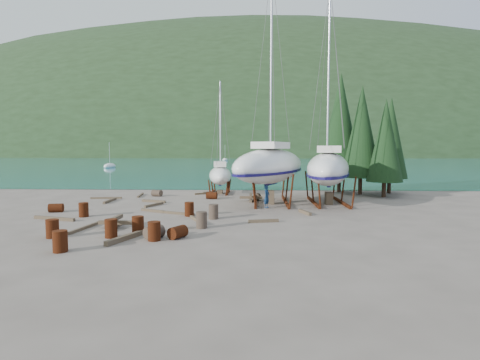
{
  "coord_description": "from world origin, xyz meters",
  "views": [
    {
      "loc": [
        2.77,
        -22.91,
        4.17
      ],
      "look_at": [
        1.71,
        3.0,
        2.04
      ],
      "focal_mm": 28.0,
      "sensor_mm": 36.0,
      "label": 1
    }
  ],
  "objects_px": {
    "small_sailboat_shore": "(220,175)",
    "worker": "(267,197)",
    "large_sailboat_near": "(271,166)",
    "large_sailboat_far": "(328,168)"
  },
  "relations": [
    {
      "from": "large_sailboat_near",
      "to": "small_sailboat_shore",
      "type": "distance_m",
      "value": 7.75
    },
    {
      "from": "large_sailboat_near",
      "to": "large_sailboat_far",
      "type": "bearing_deg",
      "value": 22.01
    },
    {
      "from": "large_sailboat_far",
      "to": "worker",
      "type": "xyz_separation_m",
      "value": [
        -4.76,
        -2.34,
        -1.92
      ]
    },
    {
      "from": "large_sailboat_far",
      "to": "worker",
      "type": "bearing_deg",
      "value": -140.85
    },
    {
      "from": "small_sailboat_shore",
      "to": "worker",
      "type": "height_order",
      "value": "small_sailboat_shore"
    },
    {
      "from": "large_sailboat_near",
      "to": "large_sailboat_far",
      "type": "relative_size",
      "value": 1.09
    },
    {
      "from": "large_sailboat_far",
      "to": "small_sailboat_shore",
      "type": "height_order",
      "value": "large_sailboat_far"
    },
    {
      "from": "large_sailboat_near",
      "to": "worker",
      "type": "bearing_deg",
      "value": -74.67
    },
    {
      "from": "small_sailboat_shore",
      "to": "worker",
      "type": "distance_m",
      "value": 9.65
    },
    {
      "from": "small_sailboat_shore",
      "to": "worker",
      "type": "bearing_deg",
      "value": -70.74
    }
  ]
}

